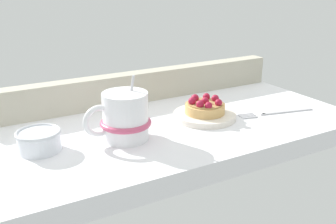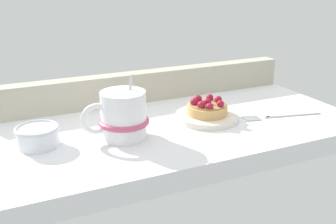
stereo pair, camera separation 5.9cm
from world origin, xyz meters
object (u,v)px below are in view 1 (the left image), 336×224
object	(u,v)px
coffee_mug	(124,117)
sugar_bowl	(39,140)
dessert_plate	(205,116)
dessert_fork	(276,112)
raspberry_tart	(205,107)

from	to	relation	value
coffee_mug	sugar_bowl	bearing A→B (deg)	170.93
dessert_plate	coffee_mug	xyz separation A→B (cm)	(-18.80, -1.71, 3.68)
dessert_fork	sugar_bowl	distance (cm)	48.93
raspberry_tart	coffee_mug	xyz separation A→B (cm)	(-18.76, -1.72, 1.69)
raspberry_tart	dessert_fork	bearing A→B (deg)	-19.14
coffee_mug	sugar_bowl	distance (cm)	15.08
raspberry_tart	dessert_fork	distance (cm)	16.11
raspberry_tart	dessert_plate	bearing A→B (deg)	-15.84
dessert_plate	coffee_mug	bearing A→B (deg)	-174.79
dessert_fork	sugar_bowl	size ratio (longest dim) A/B	2.27
dessert_plate	dessert_fork	size ratio (longest dim) A/B	0.75
coffee_mug	dessert_fork	size ratio (longest dim) A/B	0.72
raspberry_tart	sugar_bowl	bearing A→B (deg)	178.93
coffee_mug	sugar_bowl	size ratio (longest dim) A/B	1.64
coffee_mug	dessert_fork	distance (cm)	34.24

